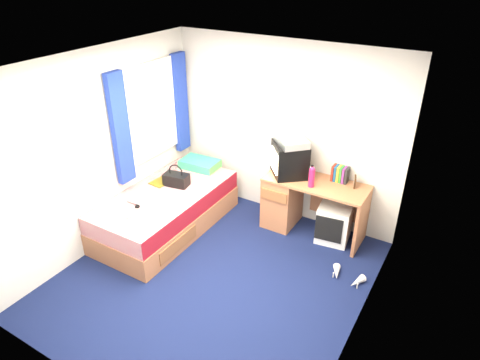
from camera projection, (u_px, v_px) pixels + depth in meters
The scene contains 20 objects.
ground at pixel (214, 277), 4.91m from camera, with size 3.40×3.40×0.00m, color #0C1438.
room_shell at pixel (210, 164), 4.22m from camera, with size 3.40×3.40×3.40m.
bed at pixel (167, 210), 5.67m from camera, with size 1.01×2.00×0.54m.
pillow at pixel (200, 164), 6.15m from camera, with size 0.53×0.34×0.12m, color #1CA0B7.
desk at pixel (295, 199), 5.65m from camera, with size 1.30×0.55×0.75m.
storage_cube at pixel (334, 223), 5.44m from camera, with size 0.40×0.40×0.50m, color white.
crt_tv at pixel (289, 159), 5.43m from camera, with size 0.58×0.59×0.43m.
vcr at pixel (291, 140), 5.31m from camera, with size 0.46×0.33×0.09m, color #BCBCBE.
book_row at pixel (340, 174), 5.33m from camera, with size 0.20×0.13×0.20m.
picture_frame at pixel (355, 182), 5.22m from camera, with size 0.02×0.12×0.14m, color #311F10.
pink_water_bottle at pixel (312, 178), 5.20m from camera, with size 0.07×0.07×0.23m, color #CC1C4F.
aerosol_can at pixel (312, 174), 5.33m from camera, with size 0.06×0.06×0.20m, color white.
handbag at pixel (176, 179), 5.67m from camera, with size 0.35×0.23×0.30m.
towel at pixel (169, 206), 5.15m from camera, with size 0.27×0.22×0.09m, color silver.
magazine at pixel (161, 182), 5.78m from camera, with size 0.21×0.28×0.01m, color gold.
water_bottle at pixel (135, 201), 5.28m from camera, with size 0.07×0.07×0.20m, color white.
colour_swatch_fan at pixel (129, 213), 5.10m from camera, with size 0.22×0.06×0.01m, color orange.
remote_control at pixel (139, 204), 5.26m from camera, with size 0.05×0.16×0.02m, color black.
window_assembly at pixel (152, 114), 5.61m from camera, with size 0.11×1.42×1.40m.
white_heels at pixel (347, 277), 4.85m from camera, with size 0.41×0.28×0.09m.
Camera 1 is at (2.20, -3.10, 3.31)m, focal length 32.00 mm.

